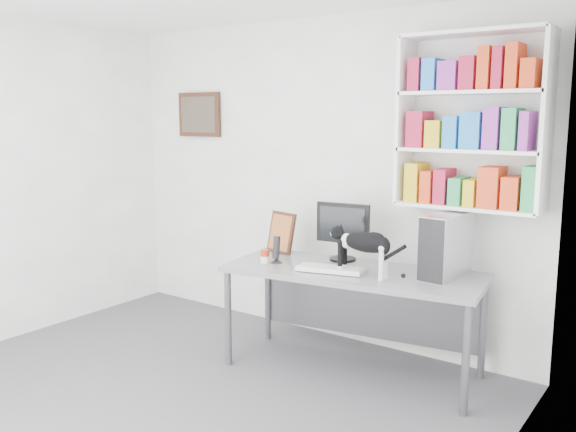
{
  "coord_description": "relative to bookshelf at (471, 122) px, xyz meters",
  "views": [
    {
      "loc": [
        2.85,
        -2.38,
        1.89
      ],
      "look_at": [
        0.06,
        1.53,
        1.1
      ],
      "focal_mm": 38.0,
      "sensor_mm": 36.0,
      "label": 1
    }
  ],
  "objects": [
    {
      "name": "keyboard",
      "position": [
        -0.78,
        -0.58,
        -1.05
      ],
      "size": [
        0.51,
        0.3,
        0.04
      ],
      "primitive_type": "cube",
      "rotation": [
        0.0,
        0.0,
        0.25
      ],
      "color": "silver",
      "rests_on": "desk"
    },
    {
      "name": "leaning_print",
      "position": [
        -1.43,
        -0.27,
        -0.9
      ],
      "size": [
        0.3,
        0.17,
        0.34
      ],
      "primitive_type": "cube",
      "rotation": [
        0.0,
        0.0,
        -0.23
      ],
      "color": "#4D2619",
      "rests_on": "desk"
    },
    {
      "name": "speaker",
      "position": [
        -1.25,
        -0.59,
        -0.96
      ],
      "size": [
        0.11,
        0.11,
        0.22
      ],
      "primitive_type": "cylinder",
      "rotation": [
        0.0,
        0.0,
        0.16
      ],
      "color": "black",
      "rests_on": "desk"
    },
    {
      "name": "cat",
      "position": [
        -0.52,
        -0.55,
        -0.9
      ],
      "size": [
        0.54,
        0.16,
        0.33
      ],
      "primitive_type": null,
      "rotation": [
        0.0,
        0.0,
        -0.03
      ],
      "color": "black",
      "rests_on": "desk"
    },
    {
      "name": "room",
      "position": [
        -1.4,
        -1.85,
        -0.5
      ],
      "size": [
        4.01,
        4.01,
        2.7
      ],
      "color": "#505055",
      "rests_on": "ground"
    },
    {
      "name": "pc_tower",
      "position": [
        -0.05,
        -0.24,
        -0.85
      ],
      "size": [
        0.24,
        0.46,
        0.44
      ],
      "primitive_type": "cube",
      "rotation": [
        0.0,
        0.0,
        -0.09
      ],
      "color": "silver",
      "rests_on": "desk"
    },
    {
      "name": "monitor",
      "position": [
        -0.88,
        -0.23,
        -0.84
      ],
      "size": [
        0.45,
        0.26,
        0.46
      ],
      "primitive_type": "cube",
      "rotation": [
        0.0,
        0.0,
        0.12
      ],
      "color": "black",
      "rests_on": "desk"
    },
    {
      "name": "bookshelf",
      "position": [
        0.0,
        0.0,
        0.0
      ],
      "size": [
        1.03,
        0.28,
        1.24
      ],
      "primitive_type": "cube",
      "color": "white",
      "rests_on": "room"
    },
    {
      "name": "desk",
      "position": [
        -0.67,
        -0.44,
        -1.46
      ],
      "size": [
        1.96,
        0.99,
        0.78
      ],
      "primitive_type": "cube",
      "rotation": [
        0.0,
        0.0,
        0.15
      ],
      "color": "gray",
      "rests_on": "room"
    },
    {
      "name": "soup_can",
      "position": [
        -1.33,
        -0.64,
        -1.02
      ],
      "size": [
        0.08,
        0.08,
        0.1
      ],
      "primitive_type": "cylinder",
      "rotation": [
        0.0,
        0.0,
        0.27
      ],
      "color": "#B4270F",
      "rests_on": "desk"
    },
    {
      "name": "wall_art",
      "position": [
        -2.7,
        0.12,
        0.05
      ],
      "size": [
        0.52,
        0.04,
        0.42
      ],
      "primitive_type": "cube",
      "color": "#4D2619",
      "rests_on": "room"
    }
  ]
}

